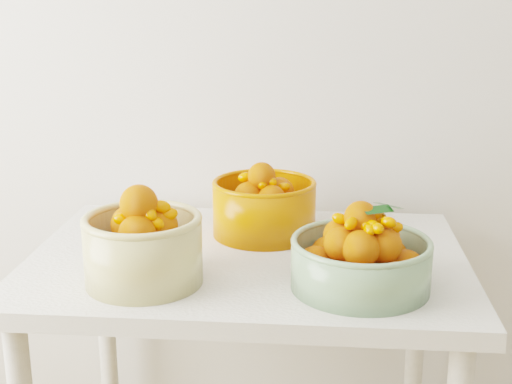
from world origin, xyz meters
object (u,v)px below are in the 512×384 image
(bowl_cream, at_px, (143,246))
(bowl_orange, at_px, (264,206))
(table, at_px, (248,293))
(bowl_green, at_px, (361,258))

(bowl_cream, xyz_separation_m, bowl_orange, (0.23, 0.33, -0.01))
(bowl_cream, bearing_deg, bowl_orange, 55.41)
(bowl_orange, bearing_deg, table, -100.66)
(table, relative_size, bowl_cream, 3.74)
(bowl_orange, bearing_deg, bowl_green, -54.93)
(bowl_cream, bearing_deg, table, 42.35)
(table, distance_m, bowl_green, 0.34)
(bowl_cream, distance_m, bowl_orange, 0.40)
(table, relative_size, bowl_green, 2.71)
(bowl_cream, bearing_deg, bowl_green, 1.53)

